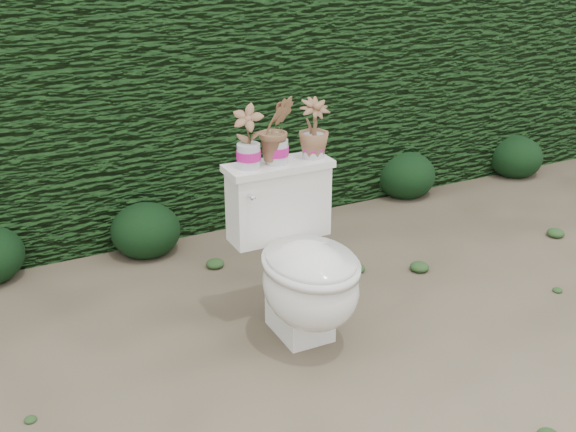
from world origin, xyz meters
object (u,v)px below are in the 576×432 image
potted_plant_center (277,131)px  potted_plant_left (248,138)px  toilet (302,266)px  potted_plant_right (314,130)px

potted_plant_center → potted_plant_left: bearing=-173.1°
toilet → potted_plant_right: 0.63m
toilet → potted_plant_left: potted_plant_left is taller
potted_plant_center → potted_plant_right: size_ratio=1.14×
toilet → potted_plant_right: bearing=53.0°
potted_plant_right → toilet: bearing=-126.9°
toilet → potted_plant_center: potted_plant_center is taller
toilet → potted_plant_left: size_ratio=2.88×
toilet → potted_plant_center: (-0.01, 0.24, 0.57)m
toilet → potted_plant_left: bearing=121.5°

